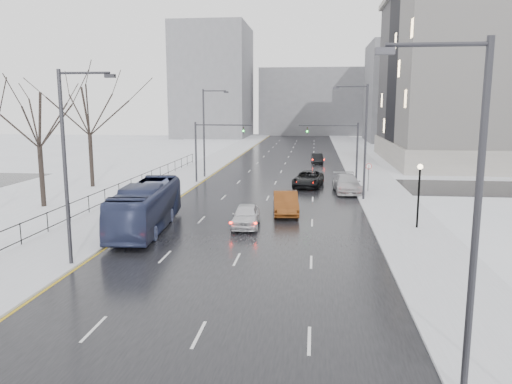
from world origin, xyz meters
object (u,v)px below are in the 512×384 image
at_px(mast_signal_left, 206,145).
at_px(sedan_right_cross, 308,179).
at_px(streetlight_r_near, 469,206).
at_px(sedan_center_near, 246,216).
at_px(no_uturn_sign, 369,169).
at_px(mast_signal_right, 347,146).
at_px(bus, 146,207).
at_px(streetlight_l_near, 69,159).
at_px(sedan_right_near, 286,203).
at_px(tree_park_d, 44,208).
at_px(lamppost_r_mid, 419,186).
at_px(sedan_right_far, 347,184).
at_px(sedan_right_distant, 317,158).
at_px(streetlight_r_mid, 363,136).
at_px(streetlight_l_far, 206,129).
at_px(tree_park_e, 93,187).

relative_size(mast_signal_left, sedan_right_cross, 1.13).
xyz_separation_m(streetlight_r_near, sedan_center_near, (-8.67, 19.40, -4.82)).
bearing_deg(sedan_right_cross, no_uturn_sign, -17.94).
bearing_deg(no_uturn_sign, mast_signal_right, 115.11).
relative_size(bus, sedan_right_cross, 1.93).
relative_size(streetlight_l_near, bus, 0.90).
xyz_separation_m(mast_signal_left, sedan_right_cross, (10.83, -1.26, -3.27)).
bearing_deg(sedan_center_near, sedan_right_near, 57.65).
bearing_deg(bus, sedan_right_near, 28.02).
bearing_deg(tree_park_d, bus, -29.56).
bearing_deg(lamppost_r_mid, sedan_center_near, -177.02).
height_order(sedan_right_cross, sedan_right_far, sedan_right_far).
xyz_separation_m(sedan_right_cross, sedan_right_distant, (1.00, 20.89, -0.11)).
height_order(streetlight_r_mid, sedan_right_cross, streetlight_r_mid).
xyz_separation_m(no_uturn_sign, sedan_right_far, (-2.00, -0.11, -1.41)).
distance_m(streetlight_l_far, bus, 24.49).
xyz_separation_m(no_uturn_sign, sedan_right_distant, (-4.70, 23.62, -1.57)).
height_order(streetlight_l_near, sedan_right_cross, streetlight_l_near).
relative_size(streetlight_l_near, lamppost_r_mid, 2.34).
bearing_deg(tree_park_e, sedan_right_distant, 46.14).
xyz_separation_m(sedan_right_near, sedan_right_distant, (2.55, 33.94, -0.17)).
xyz_separation_m(streetlight_l_near, sedan_right_far, (15.37, 23.89, -4.73)).
bearing_deg(mast_signal_left, streetlight_l_far, 101.87).
bearing_deg(sedan_center_near, sedan_right_cross, 74.48).
bearing_deg(streetlight_r_mid, sedan_right_near, -134.52).
height_order(mast_signal_left, no_uturn_sign, mast_signal_left).
xyz_separation_m(tree_park_e, sedan_right_near, (20.15, -10.32, 0.90)).
distance_m(sedan_right_cross, sedan_right_distant, 20.91).
bearing_deg(tree_park_e, streetlight_r_mid, -8.63).
bearing_deg(streetlight_l_near, sedan_right_distant, 75.10).
distance_m(streetlight_r_mid, streetlight_l_near, 25.82).
bearing_deg(streetlight_l_near, tree_park_e, 112.69).
relative_size(tree_park_d, streetlight_l_far, 1.25).
bearing_deg(sedan_right_distant, streetlight_l_far, -133.53).
xyz_separation_m(streetlight_r_mid, streetlight_l_far, (-16.33, 12.00, 0.00)).
xyz_separation_m(streetlight_r_mid, sedan_right_near, (-6.22, -6.32, -4.72)).
xyz_separation_m(bus, sedan_right_distant, (11.50, 39.75, -0.86)).
height_order(sedan_right_near, sedan_right_cross, sedan_right_near).
relative_size(streetlight_l_far, mast_signal_left, 1.54).
distance_m(mast_signal_right, sedan_right_distant, 20.11).
distance_m(tree_park_d, sedan_right_cross, 24.83).
xyz_separation_m(streetlight_l_near, bus, (1.17, 7.88, -4.03)).
bearing_deg(sedan_right_cross, streetlight_l_near, -105.87).
height_order(tree_park_e, bus, tree_park_e).
bearing_deg(mast_signal_left, streetlight_r_mid, -27.31).
height_order(streetlight_l_far, no_uturn_sign, streetlight_l_far).
distance_m(tree_park_e, sedan_right_far, 25.42).
height_order(streetlight_r_near, sedan_right_near, streetlight_r_near).
height_order(mast_signal_left, sedan_right_cross, mast_signal_left).
distance_m(streetlight_l_far, sedan_right_distant, 20.70).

